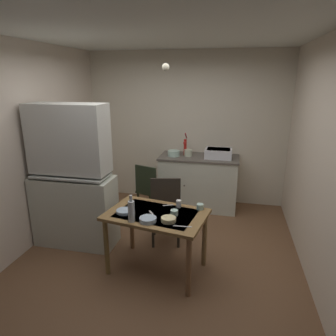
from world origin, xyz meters
name	(u,v)px	position (x,y,z in m)	size (l,w,h in m)	color
ground_plane	(159,258)	(0.00, 0.00, 0.00)	(5.06, 5.06, 0.00)	brown
wall_back	(186,128)	(0.00, 2.08, 1.33)	(3.60, 0.10, 2.65)	beige
wall_left	(20,149)	(-1.80, 0.00, 1.33)	(0.10, 4.16, 2.65)	beige
wall_right	(328,167)	(1.80, 0.00, 1.33)	(0.10, 4.16, 2.65)	beige
ceiling_slab	(156,26)	(0.00, 0.00, 2.70)	(3.60, 4.16, 0.10)	silver
hutch_cabinet	(73,182)	(-1.19, 0.14, 0.89)	(1.08, 0.45, 1.90)	beige
counter_cabinet	(198,182)	(0.29, 1.71, 0.46)	(1.34, 0.64, 0.91)	beige
sink_basin	(218,153)	(0.61, 1.71, 0.99)	(0.44, 0.34, 0.15)	silver
hand_pump	(185,146)	(0.04, 1.75, 1.08)	(0.05, 0.27, 0.39)	#B21E19
mixing_bowl_counter	(174,153)	(-0.14, 1.66, 0.96)	(0.20, 0.20, 0.09)	#ADD1C1
stoneware_crock	(188,153)	(0.10, 1.71, 0.97)	(0.13, 0.13, 0.11)	beige
dining_table	(156,221)	(0.03, -0.22, 0.63)	(1.21, 0.89, 0.73)	olive
chair_far_side	(166,209)	(0.01, 0.36, 0.51)	(0.47, 0.47, 0.99)	#29251E
chair_by_counter	(150,189)	(-0.42, 1.13, 0.48)	(0.51, 0.51, 0.89)	black
serving_bowl_wide	(148,220)	(0.00, -0.44, 0.75)	(0.18, 0.18, 0.05)	#9EB2C6
soup_bowl_small	(124,211)	(-0.32, -0.28, 0.75)	(0.19, 0.19, 0.03)	#9EB2C6
sauce_dish	(168,219)	(0.21, -0.39, 0.75)	(0.16, 0.16, 0.05)	beige
teacup_mint	(179,204)	(0.25, 0.00, 0.77)	(0.06, 0.06, 0.09)	white
mug_dark	(200,207)	(0.51, -0.01, 0.76)	(0.08, 0.08, 0.06)	#ADD1C1
mug_tall	(174,212)	(0.24, -0.22, 0.76)	(0.09, 0.09, 0.06)	#ADD1C1
glass_bottle	(131,211)	(-0.17, -0.47, 0.85)	(0.07, 0.07, 0.30)	#B7BCC1
table_knife	(182,226)	(0.38, -0.47, 0.73)	(0.20, 0.02, 0.01)	silver
teaspoon_near_bowl	(152,213)	(-0.01, -0.24, 0.73)	(0.15, 0.02, 0.01)	beige
teaspoon_by_cup	(168,205)	(0.12, 0.02, 0.73)	(0.12, 0.02, 0.01)	beige
pendant_bulb	(166,67)	(0.08, 0.07, 2.31)	(0.08, 0.08, 0.08)	#F9EFCC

